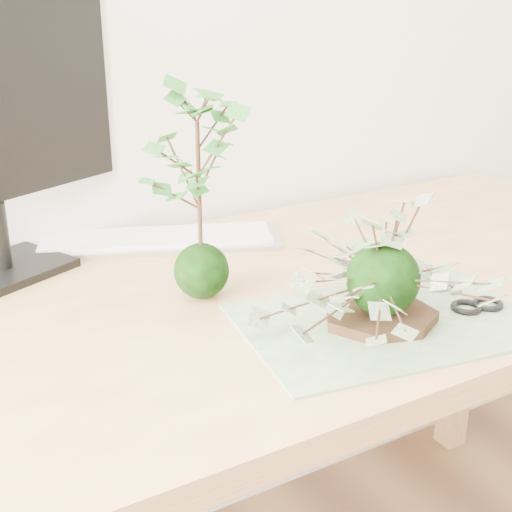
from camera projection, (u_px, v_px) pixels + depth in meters
name	position (u px, v px, depth m)	size (l,w,h in m)	color
desk	(281.00, 336.00, 1.14)	(1.60, 0.70, 0.74)	#E0AC67
cutting_mat	(387.00, 322.00, 0.99)	(0.40, 0.27, 0.00)	gray
stone_dish	(380.00, 317.00, 0.98)	(0.17, 0.17, 0.01)	black
ivy_kokedama	(385.00, 246.00, 0.94)	(0.37, 0.37, 0.20)	black
maple_kokedama	(197.00, 137.00, 0.99)	(0.19, 0.19, 0.35)	black
keyboard	(157.00, 240.00, 1.28)	(0.46, 0.29, 0.02)	#B4B4B4
scissors	(471.00, 298.00, 1.05)	(0.09, 0.19, 0.01)	gray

